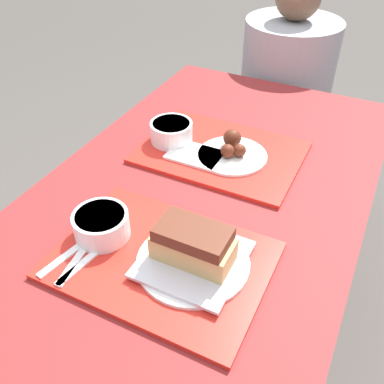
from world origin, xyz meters
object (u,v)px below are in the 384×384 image
(tray_near, at_px, (161,260))
(bowl_coleslaw_near, at_px, (101,224))
(bowl_coleslaw_far, at_px, (171,131))
(person_seated_across, at_px, (287,75))
(wings_plate_far, at_px, (232,150))
(tray_far, at_px, (221,152))
(brisket_sandwich_plate, at_px, (193,251))

(tray_near, height_order, bowl_coleslaw_near, bowl_coleslaw_near)
(bowl_coleslaw_far, bearing_deg, person_seated_across, 80.27)
(bowl_coleslaw_near, height_order, wings_plate_far, same)
(bowl_coleslaw_far, relative_size, person_seated_across, 0.18)
(wings_plate_far, bearing_deg, tray_far, 170.45)
(bowl_coleslaw_near, height_order, person_seated_across, person_seated_across)
(tray_far, xyz_separation_m, person_seated_across, (-0.02, 0.75, -0.07))
(wings_plate_far, bearing_deg, bowl_coleslaw_far, -177.28)
(bowl_coleslaw_near, relative_size, person_seated_across, 0.18)
(tray_near, xyz_separation_m, bowl_coleslaw_near, (-0.15, 0.00, 0.04))
(tray_near, height_order, bowl_coleslaw_far, bowl_coleslaw_far)
(person_seated_across, bearing_deg, bowl_coleslaw_far, -99.73)
(bowl_coleslaw_far, bearing_deg, brisket_sandwich_plate, -56.18)
(tray_near, xyz_separation_m, brisket_sandwich_plate, (0.07, 0.02, 0.04))
(tray_far, xyz_separation_m, bowl_coleslaw_near, (-0.10, -0.43, 0.04))
(tray_far, xyz_separation_m, brisket_sandwich_plate, (0.12, -0.42, 0.04))
(tray_far, distance_m, bowl_coleslaw_far, 0.16)
(brisket_sandwich_plate, relative_size, wings_plate_far, 1.22)
(tray_far, bearing_deg, bowl_coleslaw_near, -103.22)
(tray_far, bearing_deg, person_seated_across, 91.50)
(bowl_coleslaw_near, distance_m, bowl_coleslaw_far, 0.42)
(brisket_sandwich_plate, xyz_separation_m, wings_plate_far, (-0.08, 0.41, -0.02))
(tray_far, bearing_deg, wings_plate_far, -9.55)
(brisket_sandwich_plate, bearing_deg, tray_near, -164.71)
(tray_near, bearing_deg, brisket_sandwich_plate, 15.29)
(tray_far, distance_m, bowl_coleslaw_near, 0.44)
(tray_near, relative_size, bowl_coleslaw_far, 3.65)
(brisket_sandwich_plate, bearing_deg, wings_plate_far, 100.98)
(brisket_sandwich_plate, xyz_separation_m, bowl_coleslaw_far, (-0.27, 0.40, -0.00))
(bowl_coleslaw_near, relative_size, bowl_coleslaw_far, 1.00)
(bowl_coleslaw_far, height_order, person_seated_across, person_seated_across)
(tray_near, distance_m, bowl_coleslaw_near, 0.16)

